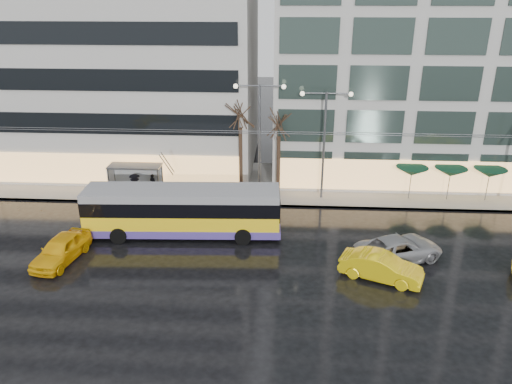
# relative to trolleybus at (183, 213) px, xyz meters

# --- Properties ---
(ground) EXTENTS (140.00, 140.00, 0.00)m
(ground) POSITION_rel_trolleybus_xyz_m (2.85, -3.92, -1.66)
(ground) COLOR black
(ground) RESTS_ON ground
(sidewalk) EXTENTS (80.00, 10.00, 0.15)m
(sidewalk) POSITION_rel_trolleybus_xyz_m (4.85, 10.08, -1.58)
(sidewalk) COLOR gray
(sidewalk) RESTS_ON ground
(kerb) EXTENTS (80.00, 0.10, 0.15)m
(kerb) POSITION_rel_trolleybus_xyz_m (4.85, 5.13, -1.58)
(kerb) COLOR slate
(kerb) RESTS_ON ground
(building_left) EXTENTS (34.00, 14.00, 22.00)m
(building_left) POSITION_rel_trolleybus_xyz_m (-13.15, 15.08, 9.49)
(building_left) COLOR #BAB7B1
(building_left) RESTS_ON sidewalk
(building_right) EXTENTS (32.00, 14.00, 25.00)m
(building_right) POSITION_rel_trolleybus_xyz_m (21.85, 15.08, 10.99)
(building_right) COLOR #BAB7B1
(building_right) RESTS_ON sidewalk
(trolleybus) EXTENTS (13.31, 5.32, 6.12)m
(trolleybus) POSITION_rel_trolleybus_xyz_m (0.00, 0.00, 0.00)
(trolleybus) COLOR yellow
(trolleybus) RESTS_ON ground
(catenary) EXTENTS (42.24, 5.12, 7.00)m
(catenary) POSITION_rel_trolleybus_xyz_m (3.85, 4.01, 2.60)
(catenary) COLOR #595B60
(catenary) RESTS_ON ground
(bus_shelter) EXTENTS (4.20, 1.60, 2.51)m
(bus_shelter) POSITION_rel_trolleybus_xyz_m (-5.53, 6.76, 0.30)
(bus_shelter) COLOR #595B60
(bus_shelter) RESTS_ON sidewalk
(street_lamp_near) EXTENTS (3.96, 0.36, 9.03)m
(street_lamp_near) POSITION_rel_trolleybus_xyz_m (4.85, 6.88, 4.33)
(street_lamp_near) COLOR #595B60
(street_lamp_near) RESTS_ON sidewalk
(street_lamp_far) EXTENTS (3.96, 0.36, 8.53)m
(street_lamp_far) POSITION_rel_trolleybus_xyz_m (9.85, 6.88, 4.06)
(street_lamp_far) COLOR #595B60
(street_lamp_far) RESTS_ON sidewalk
(tree_a) EXTENTS (3.20, 3.20, 8.40)m
(tree_a) POSITION_rel_trolleybus_xyz_m (3.35, 7.08, 5.43)
(tree_a) COLOR black
(tree_a) RESTS_ON sidewalk
(tree_b) EXTENTS (3.20, 3.20, 7.70)m
(tree_b) POSITION_rel_trolleybus_xyz_m (6.35, 7.28, 4.74)
(tree_b) COLOR black
(tree_b) RESTS_ON sidewalk
(parasol_a) EXTENTS (2.50, 2.50, 2.65)m
(parasol_a) POSITION_rel_trolleybus_xyz_m (16.85, 7.08, 0.79)
(parasol_a) COLOR #595B60
(parasol_a) RESTS_ON sidewalk
(parasol_b) EXTENTS (2.50, 2.50, 2.65)m
(parasol_b) POSITION_rel_trolleybus_xyz_m (19.85, 7.08, 0.79)
(parasol_b) COLOR #595B60
(parasol_b) RESTS_ON sidewalk
(parasol_c) EXTENTS (2.50, 2.50, 2.65)m
(parasol_c) POSITION_rel_trolleybus_xyz_m (22.85, 7.08, 0.79)
(parasol_c) COLOR #595B60
(parasol_c) RESTS_ON sidewalk
(taxi_a) EXTENTS (2.67, 5.00, 1.62)m
(taxi_a) POSITION_rel_trolleybus_xyz_m (-6.88, -4.04, -0.85)
(taxi_a) COLOR yellow
(taxi_a) RESTS_ON ground
(taxi_b) EXTENTS (5.03, 3.37, 1.57)m
(taxi_b) POSITION_rel_trolleybus_xyz_m (12.60, -4.92, -0.87)
(taxi_b) COLOR yellow
(taxi_b) RESTS_ON ground
(sedan_silver) EXTENTS (6.13, 4.55, 1.55)m
(sedan_silver) POSITION_rel_trolleybus_xyz_m (14.09, -2.60, -0.88)
(sedan_silver) COLOR #9C9CA0
(sedan_silver) RESTS_ON ground
(pedestrian_a) EXTENTS (1.27, 1.28, 2.19)m
(pedestrian_a) POSITION_rel_trolleybus_xyz_m (-3.92, 7.07, -0.04)
(pedestrian_a) COLOR black
(pedestrian_a) RESTS_ON sidewalk
(pedestrian_b) EXTENTS (0.81, 0.68, 1.50)m
(pedestrian_b) POSITION_rel_trolleybus_xyz_m (-3.99, 5.48, -0.76)
(pedestrian_b) COLOR black
(pedestrian_b) RESTS_ON sidewalk
(pedestrian_c) EXTENTS (1.29, 0.92, 2.11)m
(pedestrian_c) POSITION_rel_trolleybus_xyz_m (-4.96, 5.68, -0.38)
(pedestrian_c) COLOR black
(pedestrian_c) RESTS_ON sidewalk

